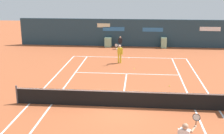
{
  "coord_description": "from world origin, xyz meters",
  "views": [
    {
      "loc": [
        0.82,
        -14.97,
        6.51
      ],
      "look_at": [
        -1.03,
        5.36,
        0.8
      ],
      "focal_mm": 46.62,
      "sensor_mm": 36.0,
      "label": 1
    }
  ],
  "objects_px": {
    "tennis_ball_near_service_line": "(122,75)",
    "tennis_ball_by_sideline": "(134,68)",
    "ball_kid_right_post": "(120,42)",
    "player_on_baseline": "(120,52)",
    "tennis_ball_mid_court": "(169,86)"
  },
  "relations": [
    {
      "from": "tennis_ball_near_service_line",
      "to": "tennis_ball_mid_court",
      "type": "bearing_deg",
      "value": -34.05
    },
    {
      "from": "ball_kid_right_post",
      "to": "tennis_ball_by_sideline",
      "type": "distance_m",
      "value": 7.85
    },
    {
      "from": "ball_kid_right_post",
      "to": "tennis_ball_mid_court",
      "type": "distance_m",
      "value": 12.41
    },
    {
      "from": "tennis_ball_by_sideline",
      "to": "tennis_ball_mid_court",
      "type": "relative_size",
      "value": 1.0
    },
    {
      "from": "tennis_ball_near_service_line",
      "to": "tennis_ball_by_sideline",
      "type": "bearing_deg",
      "value": 63.72
    },
    {
      "from": "player_on_baseline",
      "to": "ball_kid_right_post",
      "type": "distance_m",
      "value": 5.92
    },
    {
      "from": "ball_kid_right_post",
      "to": "tennis_ball_by_sideline",
      "type": "relative_size",
      "value": 19.77
    },
    {
      "from": "player_on_baseline",
      "to": "tennis_ball_by_sideline",
      "type": "relative_size",
      "value": 26.97
    },
    {
      "from": "ball_kid_right_post",
      "to": "player_on_baseline",
      "type": "bearing_deg",
      "value": 98.59
    },
    {
      "from": "ball_kid_right_post",
      "to": "tennis_ball_near_service_line",
      "type": "bearing_deg",
      "value": 99.97
    },
    {
      "from": "tennis_ball_by_sideline",
      "to": "tennis_ball_mid_court",
      "type": "xyz_separation_m",
      "value": [
        2.43,
        -4.07,
        0.0
      ]
    },
    {
      "from": "player_on_baseline",
      "to": "tennis_ball_mid_court",
      "type": "height_order",
      "value": "player_on_baseline"
    },
    {
      "from": "tennis_ball_near_service_line",
      "to": "tennis_ball_mid_court",
      "type": "height_order",
      "value": "same"
    },
    {
      "from": "ball_kid_right_post",
      "to": "tennis_ball_by_sideline",
      "type": "height_order",
      "value": "ball_kid_right_post"
    },
    {
      "from": "player_on_baseline",
      "to": "tennis_ball_near_service_line",
      "type": "distance_m",
      "value": 3.69
    }
  ]
}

